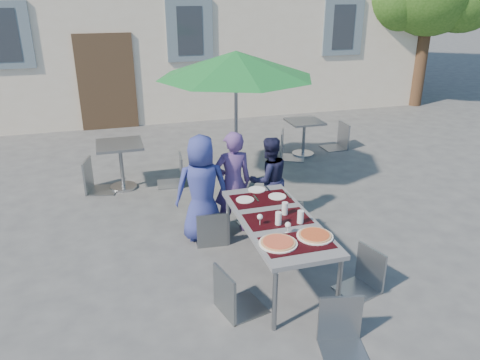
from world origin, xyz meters
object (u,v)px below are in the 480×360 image
object	(u,v)px
pizza_near_right	(315,235)
bg_chair_l_1	(288,128)
patio_umbrella	(236,65)
pizza_near_left	(278,243)
dining_table	(277,223)
bg_chair_l_0	(92,156)
chair_3	(233,265)
chair_5	(346,298)
cafe_table_1	(304,132)
chair_0	(211,208)
child_1	(233,183)
chair_4	(367,247)
chair_1	(259,194)
bg_chair_r_0	(174,153)
bg_chair_r_1	(340,120)
child_2	(269,180)
chair_2	(287,199)
cafe_table_0	(121,157)
child_0	(202,189)

from	to	relation	value
pizza_near_right	bg_chair_l_1	bearing A→B (deg)	71.45
patio_umbrella	pizza_near_left	bearing A→B (deg)	-98.84
dining_table	bg_chair_l_0	distance (m)	3.76
chair_3	chair_5	xyz separation A→B (m)	(0.83, -0.78, -0.02)
pizza_near_right	cafe_table_1	world-z (taller)	pizza_near_right
chair_0	chair_5	size ratio (longest dim) A/B	0.95
child_1	chair_4	bearing A→B (deg)	121.49
dining_table	chair_1	bearing A→B (deg)	81.14
child_1	chair_1	xyz separation A→B (m)	(0.36, -0.05, -0.18)
bg_chair_l_0	bg_chair_l_1	size ratio (longest dim) A/B	1.00
bg_chair_l_0	bg_chair_r_0	xyz separation A→B (m)	(1.32, -0.08, -0.04)
child_1	bg_chair_r_1	distance (m)	4.23
chair_3	cafe_table_1	distance (m)	5.16
child_2	dining_table	bearing A→B (deg)	65.79
child_1	chair_0	distance (m)	0.50
bg_chair_l_0	bg_chair_l_1	bearing A→B (deg)	9.56
bg_chair_l_1	chair_5	bearing A→B (deg)	-106.33
chair_2	bg_chair_r_0	size ratio (longest dim) A/B	0.91
pizza_near_right	chair_3	bearing A→B (deg)	179.68
chair_3	chair_4	distance (m)	1.51
chair_4	patio_umbrella	world-z (taller)	patio_umbrella
chair_2	cafe_table_0	distance (m)	3.03
child_2	chair_5	bearing A→B (deg)	77.02
pizza_near_left	chair_4	size ratio (longest dim) A/B	0.43
pizza_near_right	chair_1	size ratio (longest dim) A/B	0.42
chair_3	bg_chair_r_0	world-z (taller)	chair_3
dining_table	pizza_near_right	bearing A→B (deg)	-65.39
chair_1	chair_3	bearing A→B (deg)	-116.58
chair_3	chair_2	bearing A→B (deg)	51.20
dining_table	pizza_near_left	xyz separation A→B (m)	(-0.19, -0.52, 0.07)
child_0	chair_5	world-z (taller)	child_0
chair_1	chair_4	bearing A→B (deg)	-68.09
child_0	bg_chair_l_0	size ratio (longest dim) A/B	1.38
cafe_table_1	patio_umbrella	bearing A→B (deg)	-147.04
chair_2	bg_chair_l_1	size ratio (longest dim) A/B	0.86
child_1	chair_0	size ratio (longest dim) A/B	1.59
child_1	pizza_near_right	bearing A→B (deg)	103.73
child_0	bg_chair_l_0	xyz separation A→B (m)	(-1.38, 2.04, -0.10)
chair_5	cafe_table_0	distance (m)	4.78
chair_2	child_0	bearing A→B (deg)	169.80
chair_4	cafe_table_1	world-z (taller)	chair_4
dining_table	bg_chair_r_1	world-z (taller)	bg_chair_r_1
child_1	chair_1	world-z (taller)	child_1
child_1	chair_5	size ratio (longest dim) A/B	1.52
chair_5	cafe_table_1	bearing A→B (deg)	70.13
cafe_table_1	pizza_near_right	bearing A→B (deg)	-112.55
pizza_near_right	child_1	world-z (taller)	child_1
chair_4	cafe_table_1	size ratio (longest dim) A/B	1.28
chair_5	bg_chair_r_0	bearing A→B (deg)	100.94
child_2	chair_4	size ratio (longest dim) A/B	1.37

